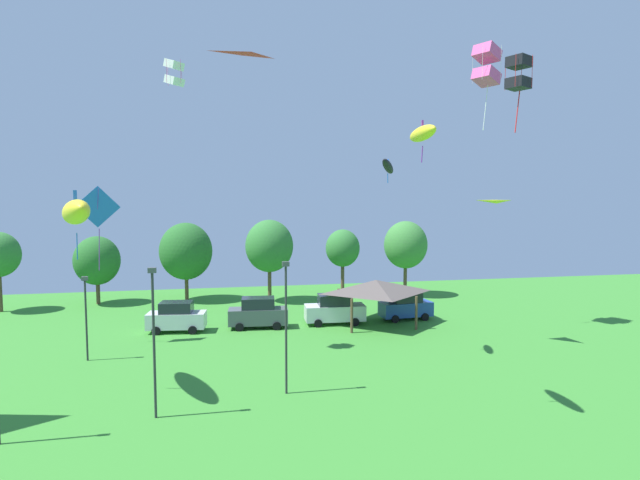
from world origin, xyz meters
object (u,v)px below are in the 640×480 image
Objects in this scene: parked_car_second_from_left at (258,313)px; kite_flying_2 at (174,73)px; kite_flying_1 at (487,65)px; kite_flying_3 at (388,166)px; parked_car_leftmost at (177,317)px; light_post_0 at (154,335)px; treeline_tree_4 at (343,248)px; kite_flying_11 at (98,209)px; parked_car_third_from_left at (335,309)px; light_post_3 at (286,320)px; kite_flying_9 at (252,71)px; park_pavilion at (376,286)px; kite_flying_7 at (496,212)px; treeline_tree_1 at (97,261)px; light_post_1 at (86,313)px; kite_flying_0 at (422,134)px; parked_car_rightmost_in_row at (406,306)px; treeline_tree_2 at (186,251)px; kite_flying_4 at (76,212)px; treeline_tree_3 at (269,246)px; kite_flying_8 at (519,73)px; treeline_tree_5 at (406,245)px.

kite_flying_2 is at bearing -126.87° from parked_car_second_from_left.
kite_flying_1 reaches higher than kite_flying_3.
parked_car_second_from_left is at bearing 168.68° from kite_flying_1.
light_post_0 reaches higher than parked_car_leftmost.
treeline_tree_4 is at bearing 60.41° from light_post_0.
parked_car_third_from_left is at bearing 8.58° from kite_flying_11.
light_post_3 is at bearing -144.90° from kite_flying_3.
kite_flying_1 is at bearing -63.93° from treeline_tree_4.
parked_car_leftmost is (4.76, 2.47, -8.21)m from kite_flying_11.
kite_flying_1 reaches higher than kite_flying_11.
kite_flying_9 is 28.37m from park_pavilion.
kite_flying_7 reaches higher than park_pavilion.
treeline_tree_1 is at bearing 144.65° from parked_car_second_from_left.
treeline_tree_4 is at bearing 40.59° from light_post_1.
kite_flying_0 is 0.47× the size of kite_flying_1.
kite_flying_1 is at bearing 29.29° from kite_flying_3.
light_post_1 reaches higher than parked_car_rightmost_in_row.
parked_car_third_from_left is 0.70× the size of treeline_tree_4.
treeline_tree_2 is at bearing 140.70° from park_pavilion.
kite_flying_4 is 21.54m from parked_car_third_from_left.
treeline_tree_4 is at bearing 50.56° from kite_flying_4.
treeline_tree_3 is 1.16× the size of treeline_tree_4.
kite_flying_1 is 38.49m from treeline_tree_1.
kite_flying_8 reaches higher than treeline_tree_1.
parked_car_rightmost_in_row is at bearing 60.64° from kite_flying_9.
treeline_tree_1 is (-23.86, 12.73, 1.11)m from park_pavilion.
light_post_0 is at bearing 175.97° from kite_flying_8.
kite_flying_1 reaches higher than treeline_tree_3.
kite_flying_9 is at bearing -131.48° from kite_flying_1.
kite_flying_4 reaches higher than parked_car_third_from_left.
kite_flying_0 is 0.43× the size of light_post_3.
parked_car_third_from_left is at bearing 162.02° from kite_flying_1.
park_pavilion is (15.52, -0.67, 1.94)m from parked_car_leftmost.
kite_flying_2 is 0.24× the size of treeline_tree_4.
light_post_3 reaches higher than parked_car_rightmost_in_row.
kite_flying_8 is 0.52× the size of light_post_0.
treeline_tree_5 reaches higher than parked_car_leftmost.
treeline_tree_2 reaches higher than parked_car_second_from_left.
parked_car_third_from_left is 0.63× the size of treeline_tree_2.
light_post_3 is at bearing -134.85° from parked_car_rightmost_in_row.
kite_flying_7 is 0.46× the size of parked_car_rightmost_in_row.
treeline_tree_4 is (20.51, 14.14, -4.38)m from kite_flying_11.
light_post_3 is at bearing -156.93° from kite_flying_7.
parked_car_leftmost is 15.62m from light_post_0.
parked_car_second_from_left is at bearing -129.43° from treeline_tree_4.
park_pavilion is 0.86× the size of treeline_tree_2.
treeline_tree_1 is at bearing 109.13° from kite_flying_9.
light_post_3 is 28.67m from treeline_tree_5.
treeline_tree_4 reaches higher than park_pavilion.
kite_flying_3 is 19.65m from kite_flying_11.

